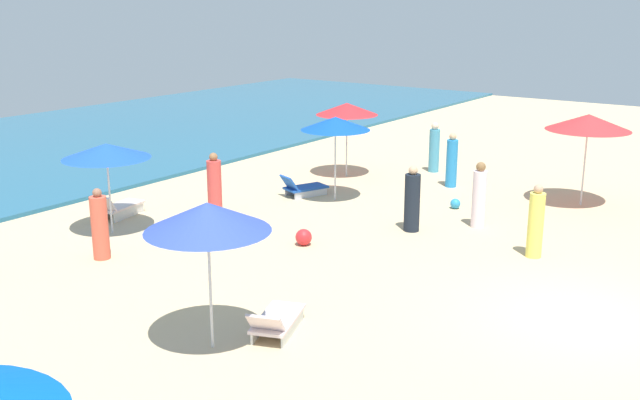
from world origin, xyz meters
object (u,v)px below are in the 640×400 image
Objects in this scene: beachgoer_0 at (412,201)px; beachgoer_2 at (536,224)px; umbrella_6 at (588,122)px; beachgoer_7 at (100,227)px; beach_ball_0 at (304,237)px; umbrella_3 at (207,217)px; lounge_chair_0_0 at (303,188)px; beachgoer_1 at (434,149)px; beachgoer_6 at (479,197)px; umbrella_1 at (106,151)px; beachgoer_5 at (214,185)px; umbrella_0 at (335,123)px; lounge_chair_1_0 at (118,207)px; beachgoer_4 at (452,162)px; lounge_chair_3_0 at (276,321)px; umbrella_4 at (347,109)px; beach_ball_1 at (455,204)px.

beachgoer_2 is (-0.12, -3.23, 0.01)m from beachgoer_0.
beachgoer_0 is 3.23m from beachgoer_2.
beachgoer_7 is at bearing 145.37° from umbrella_6.
beachgoer_2 reaches higher than beachgoer_7.
beachgoer_0 is at bearing -31.64° from beach_ball_0.
umbrella_3 reaches higher than beach_ball_0.
lounge_chair_0_0 is at bearing -143.22° from beachgoer_7.
beachgoer_1 is 1.03× the size of beachgoer_7.
lounge_chair_0_0 is at bearing 27.99° from umbrella_3.
beachgoer_6 is 4.75m from beach_ball_0.
beachgoer_5 is (2.85, -0.86, -1.32)m from umbrella_1.
umbrella_3 is (-9.06, -3.67, 0.04)m from umbrella_0.
beachgoer_4 is (8.28, -5.83, 0.52)m from lounge_chair_1_0.
lounge_chair_0_0 is 3.79× the size of beach_ball_0.
umbrella_3 is (-8.92, -4.74, 2.06)m from lounge_chair_0_0.
beachgoer_4 is at bearing -158.32° from beachgoer_7.
umbrella_3 is at bearing 40.42° from lounge_chair_3_0.
umbrella_0 is 0.96× the size of umbrella_3.
beachgoer_1 is at bearing 38.95° from beachgoer_6.
lounge_chair_1_0 is 8.18m from umbrella_4.
beachgoer_6 reaches higher than lounge_chair_0_0.
umbrella_3 reaches higher than lounge_chair_1_0.
beachgoer_0 is at bearing 150.60° from umbrella_6.
lounge_chair_3_0 is at bearing -22.35° from beachgoer_2.
umbrella_1 reaches higher than beachgoer_0.
beachgoer_7 is (-7.26, 1.46, -1.51)m from umbrella_0.
beachgoer_1 is (9.84, -4.43, 0.52)m from lounge_chair_1_0.
umbrella_4 is at bearing 13.97° from beachgoer_4.
lounge_chair_1_0 is at bearing -75.13° from beachgoer_2.
umbrella_6 is 8.90m from beach_ball_0.
umbrella_6 is at bearing 4.11° from beachgoer_5.
beachgoer_1 is (13.04, 3.57, 0.55)m from lounge_chair_3_0.
beachgoer_7 is (-5.93, 4.72, -0.02)m from beachgoer_0.
umbrella_3 reaches higher than beach_ball_1.
umbrella_6 is 5.34m from beachgoer_2.
umbrella_0 is at bearing 22.04° from umbrella_3.
umbrella_1 is 10.37m from beachgoer_2.
umbrella_3 is at bearing -82.68° from beachgoer_5.
lounge_chair_3_0 is at bearing -107.28° from umbrella_1.
beach_ball_1 is at bearing 145.98° from beachgoer_0.
lounge_chair_3_0 is at bearing 179.69° from beachgoer_6.
beachgoer_0 reaches higher than beachgoer_7.
umbrella_4 is at bearing 25.37° from beach_ball_0.
beachgoer_4 is 4.28× the size of beach_ball_0.
lounge_chair_1_0 is at bearing 60.46° from umbrella_3.
beachgoer_4 reaches higher than lounge_chair_0_0.
beachgoer_4 reaches higher than beachgoer_5.
umbrella_4 is at bearing -121.37° from beachgoer_2.
beachgoer_7 is (1.81, 5.13, -1.55)m from umbrella_3.
umbrella_0 reaches higher than beach_ball_1.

